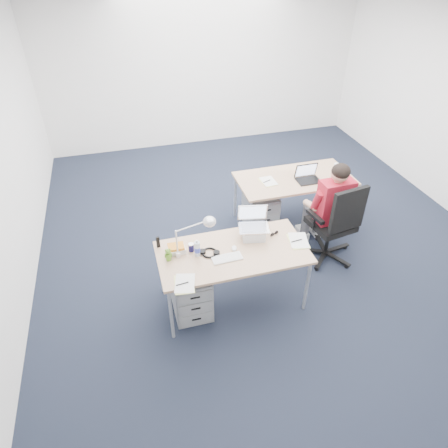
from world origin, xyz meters
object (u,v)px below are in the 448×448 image
object	(u,v)px
silver_laptop	(254,225)
dark_laptop	(309,174)
drawer_pedestal_far	(260,210)
far_cup	(336,167)
desk_lamp	(189,237)
seated_person	(327,207)
computer_mouse	(234,248)
desk_far	(294,181)
cordless_phone	(158,242)
water_bottle	(197,248)
sunglasses	(274,234)
bear_figurine	(168,254)
book_stack	(177,249)
office_chair	(330,237)
desk_near	(233,255)
headphones	(210,252)
drawer_pedestal_near	(191,292)
can_koozie	(191,247)
wireless_keyboard	(227,258)

from	to	relation	value
silver_laptop	dark_laptop	world-z (taller)	silver_laptop
drawer_pedestal_far	far_cup	distance (m)	1.25
desk_lamp	dark_laptop	world-z (taller)	desk_lamp
seated_person	computer_mouse	distance (m)	1.50
far_cup	desk_far	bearing A→B (deg)	-174.94
desk_far	cordless_phone	xyz separation A→B (m)	(-2.04, -1.00, 0.11)
cordless_phone	desk_far	bearing A→B (deg)	8.66
water_bottle	sunglasses	bearing A→B (deg)	7.13
far_cup	bear_figurine	bearing A→B (deg)	-153.68
desk_far	book_stack	distance (m)	2.18
desk_far	office_chair	bearing A→B (deg)	-80.78
silver_laptop	far_cup	distance (m)	2.03
sunglasses	bear_figurine	bearing A→B (deg)	163.07
sunglasses	seated_person	bearing A→B (deg)	4.09
silver_laptop	far_cup	bearing A→B (deg)	46.98
desk_near	book_stack	world-z (taller)	book_stack
headphones	water_bottle	world-z (taller)	water_bottle
drawer_pedestal_near	dark_laptop	distance (m)	2.31
computer_mouse	bear_figurine	bearing A→B (deg)	-163.31
silver_laptop	desk_lamp	distance (m)	0.74
desk_lamp	drawer_pedestal_near	bearing A→B (deg)	-101.48
can_koozie	dark_laptop	bearing A→B (deg)	29.00
silver_laptop	headphones	bearing A→B (deg)	-153.37
bear_figurine	dark_laptop	bearing A→B (deg)	47.78
can_koozie	cordless_phone	xyz separation A→B (m)	(-0.33, 0.16, 0.02)
seated_person	drawer_pedestal_near	size ratio (longest dim) A/B	2.43
cordless_phone	dark_laptop	xyz separation A→B (m)	(2.18, 0.87, 0.05)
book_stack	desk_near	bearing A→B (deg)	-14.86
desk_far	book_stack	world-z (taller)	book_stack
computer_mouse	cordless_phone	distance (m)	0.82
can_koozie	cordless_phone	bearing A→B (deg)	153.92
desk_lamp	seated_person	bearing A→B (deg)	24.68
office_chair	sunglasses	distance (m)	1.02
drawer_pedestal_near	drawer_pedestal_far	xyz separation A→B (m)	(1.28, 1.31, 0.00)
seated_person	desk_far	bearing A→B (deg)	98.55
desk_near	computer_mouse	world-z (taller)	computer_mouse
seated_person	can_koozie	world-z (taller)	seated_person
far_cup	computer_mouse	bearing A→B (deg)	-145.49
drawer_pedestal_near	wireless_keyboard	size ratio (longest dim) A/B	1.73
sunglasses	desk_near	bearing A→B (deg)	174.06
desk_near	drawer_pedestal_near	bearing A→B (deg)	-177.20
headphones	water_bottle	distance (m)	0.15
drawer_pedestal_near	dark_laptop	world-z (taller)	dark_laptop
far_cup	headphones	bearing A→B (deg)	-149.04
desk_far	water_bottle	size ratio (longest dim) A/B	8.11
sunglasses	desk_lamp	distance (m)	1.00
desk_far	water_bottle	bearing A→B (deg)	-143.08
desk_far	cordless_phone	size ratio (longest dim) A/B	12.09
office_chair	dark_laptop	distance (m)	0.92
bear_figurine	cordless_phone	xyz separation A→B (m)	(-0.07, 0.24, -0.01)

